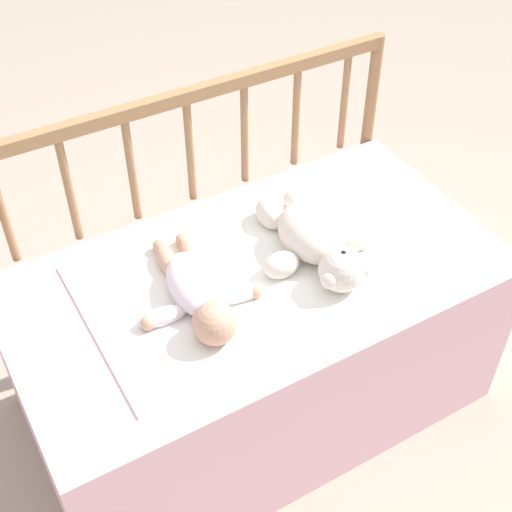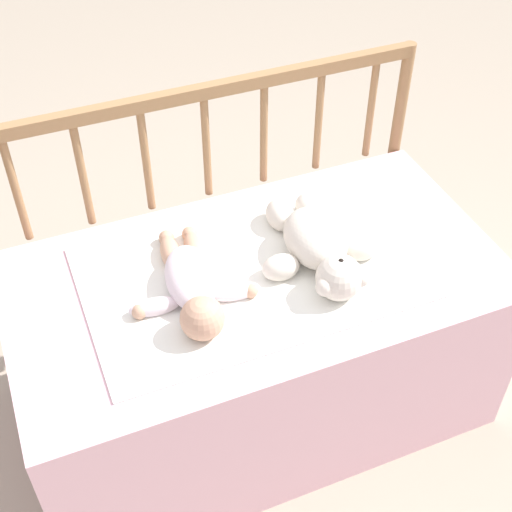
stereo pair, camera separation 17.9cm
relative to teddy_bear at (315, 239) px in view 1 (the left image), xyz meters
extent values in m
plane|color=tan|center=(-0.17, 0.01, -0.61)|extent=(12.00, 12.00, 0.00)
cube|color=#EDB7C6|center=(-0.17, 0.01, -0.33)|extent=(1.28, 0.68, 0.55)
cylinder|color=#997047|center=(0.45, 0.38, -0.16)|extent=(0.04, 0.04, 0.91)
cube|color=#997047|center=(-0.17, 0.38, 0.28)|extent=(1.24, 0.03, 0.04)
cylinder|color=#997047|center=(-0.68, 0.38, 0.10)|extent=(0.02, 0.02, 0.31)
cylinder|color=#997047|center=(-0.51, 0.38, 0.10)|extent=(0.02, 0.02, 0.31)
cylinder|color=#997047|center=(-0.34, 0.38, 0.10)|extent=(0.02, 0.02, 0.31)
cylinder|color=#997047|center=(-0.17, 0.38, 0.10)|extent=(0.02, 0.02, 0.31)
cylinder|color=#997047|center=(0.01, 0.38, 0.10)|extent=(0.02, 0.02, 0.31)
cylinder|color=#997047|center=(0.18, 0.38, 0.10)|extent=(0.02, 0.02, 0.31)
cylinder|color=#997047|center=(0.35, 0.38, 0.10)|extent=(0.02, 0.02, 0.31)
cube|color=white|center=(-0.18, 0.02, -0.05)|extent=(0.85, 0.53, 0.01)
ellipsoid|color=silver|center=(0.00, 0.02, 0.01)|extent=(0.17, 0.23, 0.12)
sphere|color=silver|center=(-0.01, -0.13, 0.00)|extent=(0.12, 0.12, 0.12)
sphere|color=tan|center=(-0.01, -0.13, 0.04)|extent=(0.05, 0.05, 0.05)
sphere|color=black|center=(-0.01, -0.13, 0.06)|extent=(0.02, 0.02, 0.02)
sphere|color=silver|center=(0.04, -0.15, 0.01)|extent=(0.05, 0.05, 0.05)
sphere|color=silver|center=(-0.06, -0.15, 0.01)|extent=(0.05, 0.05, 0.05)
ellipsoid|color=silver|center=(0.11, -0.03, -0.02)|extent=(0.10, 0.07, 0.07)
ellipsoid|color=silver|center=(-0.11, -0.02, -0.02)|extent=(0.10, 0.07, 0.07)
ellipsoid|color=silver|center=(0.05, 0.16, -0.02)|extent=(0.08, 0.11, 0.08)
ellipsoid|color=silver|center=(-0.03, 0.16, -0.02)|extent=(0.08, 0.11, 0.08)
ellipsoid|color=white|center=(-0.34, 0.02, -0.01)|extent=(0.15, 0.24, 0.09)
sphere|color=tan|center=(-0.36, -0.13, 0.00)|extent=(0.11, 0.11, 0.11)
ellipsoid|color=white|center=(-0.25, -0.05, -0.03)|extent=(0.13, 0.06, 0.05)
ellipsoid|color=white|center=(-0.45, -0.02, -0.03)|extent=(0.13, 0.06, 0.05)
sphere|color=tan|center=(-0.21, -0.06, -0.03)|extent=(0.04, 0.04, 0.04)
sphere|color=tan|center=(-0.48, -0.02, -0.03)|extent=(0.04, 0.04, 0.04)
ellipsoid|color=tan|center=(-0.29, 0.14, -0.03)|extent=(0.07, 0.13, 0.05)
ellipsoid|color=tan|center=(-0.35, 0.15, -0.03)|extent=(0.07, 0.13, 0.05)
sphere|color=tan|center=(-0.28, 0.20, -0.03)|extent=(0.04, 0.04, 0.04)
sphere|color=tan|center=(-0.35, 0.21, -0.03)|extent=(0.04, 0.04, 0.04)
camera|label=1|loc=(-0.83, -1.12, 1.23)|focal=50.00mm
camera|label=2|loc=(-0.66, -1.20, 1.23)|focal=50.00mm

